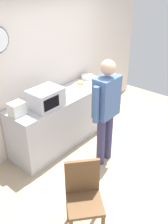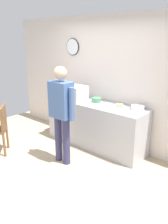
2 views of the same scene
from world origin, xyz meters
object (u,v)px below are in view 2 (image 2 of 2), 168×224
cereal_bowl (96,100)px  fork_utensil (128,113)px  salad_bowl (138,107)px  toaster (64,91)px  microwave (74,93)px  sandwich_plate (119,106)px  person_standing (61,109)px  spoon_utensil (109,110)px

cereal_bowl → fork_utensil: cereal_bowl is taller
salad_bowl → toaster: (-1.78, -0.14, 0.06)m
microwave → sandwich_plate: 1.03m
sandwich_plate → person_standing: size_ratio=0.15×
cereal_bowl → spoon_utensil: cereal_bowl is taller
sandwich_plate → toaster: bearing=-179.0°
salad_bowl → toaster: size_ratio=1.10×
salad_bowl → fork_utensil: (-0.01, -0.31, -0.03)m
microwave → spoon_utensil: 0.99m
salad_bowl → fork_utensil: bearing=-92.5°
toaster → person_standing: bearing=-45.9°
sandwich_plate → person_standing: bearing=-119.2°
sandwich_plate → fork_utensil: (0.31, -0.20, -0.02)m
fork_utensil → person_standing: 1.15m
sandwich_plate → spoon_utensil: size_ratio=1.56×
microwave → person_standing: size_ratio=0.29×
microwave → fork_utensil: microwave is taller
toaster → fork_utensil: 1.78m
toaster → person_standing: person_standing is taller
sandwich_plate → cereal_bowl: bearing=177.8°
cereal_bowl → salad_bowl: bearing=5.8°
microwave → salad_bowl: bearing=11.6°
sandwich_plate → salad_bowl: (0.32, 0.11, 0.02)m
microwave → fork_utensil: (1.32, -0.04, -0.15)m
microwave → fork_utensil: 1.33m
microwave → spoon_utensil: size_ratio=2.94×
toaster → spoon_utensil: 1.44m
microwave → sandwich_plate: microwave is taller
person_standing → toaster: bearing=134.1°
toaster → spoon_utensil: size_ratio=1.29×
fork_utensil → cereal_bowl: bearing=165.5°
salad_bowl → cereal_bowl: 0.89m
fork_utensil → spoon_utensil: (-0.35, -0.07, 0.00)m
fork_utensil → person_standing: bearing=-138.0°
sandwich_plate → toaster: 1.46m
microwave → person_standing: 0.93m
cereal_bowl → spoon_utensil: size_ratio=1.12×
person_standing → fork_utensil: bearing=42.0°
salad_bowl → spoon_utensil: size_ratio=1.42×
spoon_utensil → cereal_bowl: bearing=151.0°
microwave → salad_bowl: microwave is taller
fork_utensil → spoon_utensil: same height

